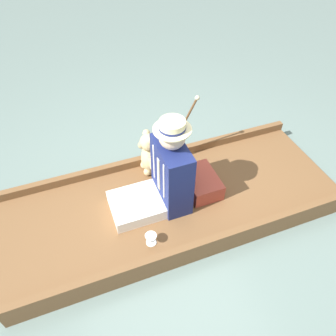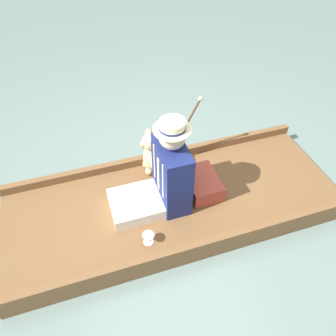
{
  "view_description": "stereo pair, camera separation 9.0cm",
  "coord_description": "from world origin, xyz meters",
  "px_view_note": "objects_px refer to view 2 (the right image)",
  "views": [
    {
      "loc": [
        -1.75,
        0.72,
        2.39
      ],
      "look_at": [
        0.01,
        0.06,
        0.53
      ],
      "focal_mm": 35.0,
      "sensor_mm": 36.0,
      "label": 1
    },
    {
      "loc": [
        -1.78,
        0.64,
        2.39
      ],
      "look_at": [
        0.01,
        0.06,
        0.53
      ],
      "focal_mm": 35.0,
      "sensor_mm": 36.0,
      "label": 2
    }
  ],
  "objects_px": {
    "seated_person": "(164,176)",
    "wine_glass": "(148,237)",
    "walking_cane": "(186,126)",
    "teddy_bear": "(151,153)"
  },
  "relations": [
    {
      "from": "teddy_bear",
      "to": "wine_glass",
      "type": "height_order",
      "value": "teddy_bear"
    },
    {
      "from": "seated_person",
      "to": "teddy_bear",
      "type": "bearing_deg",
      "value": -3.35
    },
    {
      "from": "walking_cane",
      "to": "wine_glass",
      "type": "bearing_deg",
      "value": 143.88
    },
    {
      "from": "teddy_bear",
      "to": "walking_cane",
      "type": "bearing_deg",
      "value": -83.12
    },
    {
      "from": "seated_person",
      "to": "wine_glass",
      "type": "height_order",
      "value": "seated_person"
    },
    {
      "from": "wine_glass",
      "to": "walking_cane",
      "type": "height_order",
      "value": "walking_cane"
    },
    {
      "from": "wine_glass",
      "to": "teddy_bear",
      "type": "bearing_deg",
      "value": -17.68
    },
    {
      "from": "seated_person",
      "to": "wine_glass",
      "type": "xyz_separation_m",
      "value": [
        -0.37,
        0.25,
        -0.25
      ]
    },
    {
      "from": "wine_glass",
      "to": "walking_cane",
      "type": "xyz_separation_m",
      "value": [
        0.83,
        -0.6,
        0.35
      ]
    },
    {
      "from": "seated_person",
      "to": "wine_glass",
      "type": "relative_size",
      "value": 8.66
    }
  ]
}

